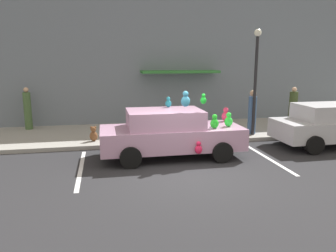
{
  "coord_description": "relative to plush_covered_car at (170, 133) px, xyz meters",
  "views": [
    {
      "loc": [
        -2.24,
        -8.33,
        3.09
      ],
      "look_at": [
        -0.13,
        2.26,
        0.9
      ],
      "focal_mm": 34.96,
      "sensor_mm": 36.0,
      "label": 1
    }
  ],
  "objects": [
    {
      "name": "street_lamp_post",
      "position": [
        3.74,
        1.85,
        1.83
      ],
      "size": [
        0.28,
        0.28,
        4.08
      ],
      "color": "black",
      "rests_on": "sidewalk"
    },
    {
      "name": "sidewalk",
      "position": [
        0.17,
        3.35,
        -0.73
      ],
      "size": [
        24.0,
        4.0,
        0.15
      ],
      "primitive_type": "cube",
      "color": "gray",
      "rests_on": "ground"
    },
    {
      "name": "parking_stripe_front",
      "position": [
        3.03,
        -0.65,
        -0.8
      ],
      "size": [
        0.12,
        3.6,
        0.01
      ],
      "primitive_type": "cube",
      "color": "silver",
      "rests_on": "ground"
    },
    {
      "name": "parking_stripe_rear",
      "position": [
        -2.78,
        -0.65,
        -0.8
      ],
      "size": [
        0.12,
        3.6,
        0.01
      ],
      "primitive_type": "cube",
      "color": "silver",
      "rests_on": "ground"
    },
    {
      "name": "pedestrian_by_lamp",
      "position": [
        3.79,
        2.08,
        0.19
      ],
      "size": [
        0.33,
        0.33,
        1.77
      ],
      "color": "#3B5883",
      "rests_on": "sidewalk"
    },
    {
      "name": "parked_sedan_behind",
      "position": [
        5.97,
        0.2,
        -0.01
      ],
      "size": [
        4.15,
        1.95,
        1.54
      ],
      "color": "#B7B7BC",
      "rests_on": "ground"
    },
    {
      "name": "plush_covered_car",
      "position": [
        0.0,
        0.0,
        0.0
      ],
      "size": [
        4.51,
        2.06,
        2.19
      ],
      "color": "#B487A5",
      "rests_on": "ground"
    },
    {
      "name": "teddy_bear_on_sidewalk",
      "position": [
        -2.47,
        2.03,
        -0.4
      ],
      "size": [
        0.29,
        0.24,
        0.56
      ],
      "color": "brown",
      "rests_on": "sidewalk"
    },
    {
      "name": "storefront_building",
      "position": [
        0.19,
        5.49,
        2.39
      ],
      "size": [
        24.0,
        1.25,
        6.4
      ],
      "color": "slate",
      "rests_on": "ground"
    },
    {
      "name": "pedestrian_near_shopfront",
      "position": [
        -5.26,
        4.74,
        0.19
      ],
      "size": [
        0.31,
        0.31,
        1.8
      ],
      "color": "#425E35",
      "rests_on": "sidewalk"
    },
    {
      "name": "ground_plane",
      "position": [
        0.17,
        -1.65,
        -0.8
      ],
      "size": [
        60.0,
        60.0,
        0.0
      ],
      "primitive_type": "plane",
      "color": "#262628"
    },
    {
      "name": "pedestrian_walking_past",
      "position": [
        5.73,
        2.32,
        0.2
      ],
      "size": [
        0.34,
        0.34,
        1.84
      ],
      "color": "#344120",
      "rests_on": "sidewalk"
    }
  ]
}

